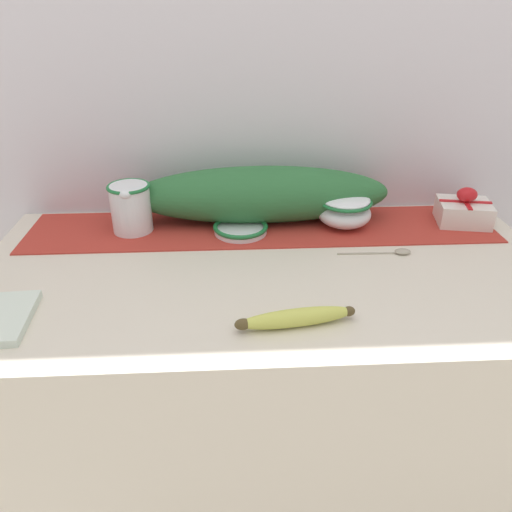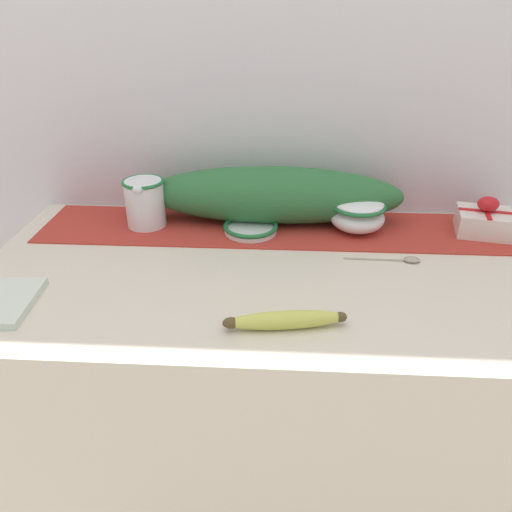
{
  "view_description": "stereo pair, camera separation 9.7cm",
  "coord_description": "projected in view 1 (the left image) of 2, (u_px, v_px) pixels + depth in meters",
  "views": [
    {
      "loc": [
        -0.07,
        -0.89,
        1.44
      ],
      "look_at": [
        -0.03,
        -0.04,
        0.98
      ],
      "focal_mm": 35.0,
      "sensor_mm": 36.0,
      "label": 1
    },
    {
      "loc": [
        0.02,
        -0.89,
        1.44
      ],
      "look_at": [
        -0.03,
        -0.04,
        0.98
      ],
      "focal_mm": 35.0,
      "sensor_mm": 36.0,
      "label": 2
    }
  ],
  "objects": [
    {
      "name": "countertop",
      "position": [
        266.0,
        429.0,
        1.25
      ],
      "size": [
        1.2,
        0.62,
        0.93
      ],
      "primitive_type": "cube",
      "color": "beige",
      "rests_on": "ground_plane"
    },
    {
      "name": "back_wall",
      "position": [
        259.0,
        103.0,
        1.2
      ],
      "size": [
        2.0,
        0.04,
        2.4
      ],
      "primitive_type": "cube",
      "color": "silver",
      "rests_on": "ground_plane"
    },
    {
      "name": "table_runner",
      "position": [
        262.0,
        228.0,
        1.2
      ],
      "size": [
        1.1,
        0.22,
        0.0
      ],
      "primitive_type": "cube",
      "color": "#B23328",
      "rests_on": "countertop"
    },
    {
      "name": "cream_pitcher",
      "position": [
        131.0,
        206.0,
        1.15
      ],
      "size": [
        0.1,
        0.12,
        0.12
      ],
      "color": "white",
      "rests_on": "countertop"
    },
    {
      "name": "sugar_bowl",
      "position": [
        345.0,
        209.0,
        1.19
      ],
      "size": [
        0.13,
        0.13,
        0.1
      ],
      "color": "white",
      "rests_on": "countertop"
    },
    {
      "name": "small_dish",
      "position": [
        241.0,
        228.0,
        1.17
      ],
      "size": [
        0.13,
        0.13,
        0.02
      ],
      "color": "white",
      "rests_on": "countertop"
    },
    {
      "name": "banana",
      "position": [
        296.0,
        318.0,
        0.84
      ],
      "size": [
        0.21,
        0.06,
        0.03
      ],
      "rotation": [
        0.0,
        0.0,
        0.15
      ],
      "color": "#CCD156",
      "rests_on": "countertop"
    },
    {
      "name": "spoon",
      "position": [
        397.0,
        252.0,
        1.08
      ],
      "size": [
        0.16,
        0.03,
        0.01
      ],
      "rotation": [
        0.0,
        0.0,
        -0.02
      ],
      "color": "#A89E89",
      "rests_on": "countertop"
    },
    {
      "name": "gift_box",
      "position": [
        464.0,
        211.0,
        1.21
      ],
      "size": [
        0.14,
        0.12,
        0.09
      ],
      "rotation": [
        0.0,
        0.0,
        -0.19
      ],
      "color": "silver",
      "rests_on": "countertop"
    },
    {
      "name": "poinsettia_garland",
      "position": [
        261.0,
        194.0,
        1.2
      ],
      "size": [
        0.62,
        0.15,
        0.14
      ],
      "color": "#2D6B38",
      "rests_on": "countertop"
    }
  ]
}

